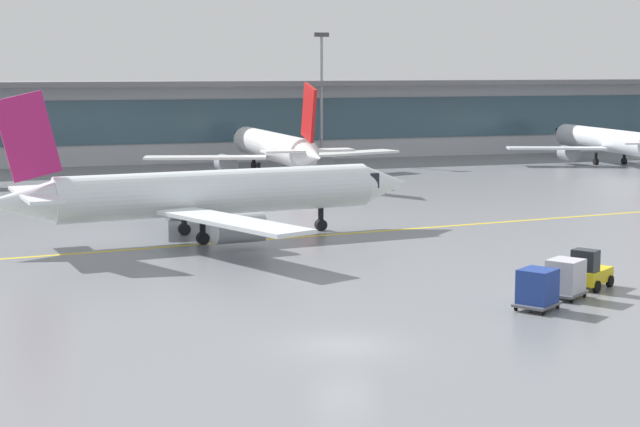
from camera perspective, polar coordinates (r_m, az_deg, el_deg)
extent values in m
plane|color=slate|center=(42.66, 1.26, -7.27)|extent=(400.00, 400.00, 0.00)
cube|color=yellow|center=(67.30, -5.22, -1.60)|extent=(109.43, 11.87, 0.01)
cube|color=#B2B7BC|center=(124.77, -12.08, 4.80)|extent=(206.43, 8.00, 9.00)
cube|color=#385666|center=(120.70, -11.86, 4.92)|extent=(198.17, 0.16, 5.04)
cube|color=slate|center=(123.11, -12.06, 7.00)|extent=(214.69, 11.00, 0.60)
cylinder|color=white|center=(108.19, -2.63, 3.71)|extent=(3.15, 21.28, 2.95)
cone|color=white|center=(120.10, -4.30, 4.14)|extent=(2.84, 3.57, 2.80)
cube|color=black|center=(117.80, -4.01, 4.24)|extent=(2.33, 2.68, 1.03)
cone|color=white|center=(95.84, -0.43, 3.16)|extent=(2.55, 4.75, 2.51)
cube|color=white|center=(104.69, -6.33, 3.08)|extent=(12.45, 5.92, 0.24)
cylinder|color=#999EA3|center=(106.58, -5.20, 2.74)|extent=(1.85, 3.14, 1.82)
cube|color=white|center=(108.99, 1.45, 3.33)|extent=(12.44, 6.13, 0.24)
cylinder|color=#999EA3|center=(109.47, 0.02, 2.92)|extent=(1.85, 3.14, 1.82)
cube|color=red|center=(96.48, -0.62, 5.57)|extent=(0.35, 3.98, 5.56)
cube|color=white|center=(96.37, -1.90, 3.44)|extent=(4.36, 2.12, 0.21)
cube|color=white|center=(97.73, 0.53, 3.51)|extent=(4.36, 2.12, 0.21)
cylinder|color=black|center=(115.51, -3.67, 2.86)|extent=(0.38, 0.38, 1.56)
cylinder|color=black|center=(115.55, -3.66, 2.67)|extent=(0.48, 0.79, 0.78)
cylinder|color=black|center=(106.18, -3.39, 2.40)|extent=(0.38, 0.38, 1.56)
cylinder|color=black|center=(106.22, -3.39, 2.19)|extent=(0.48, 0.79, 0.78)
cylinder|color=black|center=(107.32, -1.34, 2.48)|extent=(0.38, 0.38, 1.56)
cylinder|color=black|center=(107.36, -1.34, 2.27)|extent=(0.48, 0.79, 0.78)
cylinder|color=silver|center=(126.17, 15.35, 3.94)|extent=(4.25, 19.48, 2.68)
cone|color=silver|center=(136.11, 13.05, 4.30)|extent=(2.80, 3.42, 2.55)
cube|color=black|center=(134.18, 13.47, 4.38)|extent=(2.28, 2.58, 0.94)
cube|color=silver|center=(121.63, 12.87, 3.53)|extent=(11.23, 6.27, 0.22)
cylinder|color=#999EA3|center=(123.74, 13.53, 3.23)|extent=(1.88, 2.97, 1.66)
cube|color=silver|center=(115.97, 17.06, 3.73)|extent=(4.09, 2.21, 0.19)
cylinder|color=black|center=(132.26, 13.90, 3.27)|extent=(0.35, 0.35, 1.42)
cylinder|color=black|center=(132.29, 13.90, 3.12)|extent=(0.49, 0.74, 0.71)
cylinder|color=black|center=(124.08, 14.94, 2.93)|extent=(0.35, 0.35, 1.42)
cylinder|color=black|center=(124.11, 14.93, 2.77)|extent=(0.49, 0.74, 0.71)
cylinder|color=black|center=(125.86, 16.39, 2.95)|extent=(0.35, 0.35, 1.42)
cylinder|color=black|center=(125.89, 16.38, 2.79)|extent=(0.49, 0.74, 0.71)
cylinder|color=white|center=(68.79, -5.64, 1.18)|extent=(21.58, 5.19, 2.97)
cone|color=white|center=(73.73, 3.58, 1.67)|extent=(3.84, 3.18, 2.82)
cube|color=black|center=(72.61, 1.92, 1.87)|extent=(2.90, 2.58, 1.04)
cone|color=white|center=(65.78, -16.47, 0.57)|extent=(4.99, 3.01, 2.52)
cube|color=white|center=(75.58, -8.75, 1.12)|extent=(4.88, 12.53, 0.24)
cylinder|color=#999EA3|center=(73.72, -7.24, 0.33)|extent=(3.32, 2.15, 1.83)
cube|color=white|center=(61.21, -4.87, -0.44)|extent=(7.18, 12.39, 0.24)
cylinder|color=#999EA3|center=(64.05, -4.49, -0.81)|extent=(3.32, 2.15, 1.83)
cube|color=#B21E66|center=(65.54, -15.79, 4.10)|extent=(4.02, 0.73, 5.59)
cube|color=white|center=(68.06, -15.67, 1.22)|extent=(2.54, 4.56, 0.21)
cube|color=white|center=(63.78, -15.06, 0.80)|extent=(2.54, 4.56, 0.21)
cylinder|color=black|center=(71.83, 0.05, -0.32)|extent=(0.38, 0.38, 1.57)
cylinder|color=black|center=(71.89, 0.05, -0.63)|extent=(0.83, 0.56, 0.79)
cylinder|color=black|center=(70.46, -7.49, -0.55)|extent=(0.38, 0.38, 1.57)
cylinder|color=black|center=(70.52, -7.48, -0.87)|extent=(0.83, 0.56, 0.79)
cylinder|color=black|center=(66.67, -6.47, -1.03)|extent=(0.38, 0.38, 1.57)
cylinder|color=black|center=(66.73, -6.47, -1.36)|extent=(0.83, 0.56, 0.79)
cube|color=yellow|center=(55.13, 14.67, -3.31)|extent=(2.94, 2.61, 0.70)
cube|color=#1E2328|center=(54.28, 14.39, -2.51)|extent=(1.44, 1.53, 1.10)
cylinder|color=black|center=(56.23, 14.34, -3.44)|extent=(0.62, 0.52, 0.60)
cylinder|color=black|center=(55.71, 15.66, -3.60)|extent=(0.62, 0.52, 0.60)
cylinder|color=black|center=(54.70, 13.63, -3.74)|extent=(0.62, 0.52, 0.60)
cylinder|color=black|center=(54.16, 14.99, -3.90)|extent=(0.62, 0.52, 0.60)
cube|color=#595B60|center=(52.42, 13.33, -4.26)|extent=(2.64, 2.50, 0.12)
cube|color=silver|center=(52.25, 13.36, -3.34)|extent=(2.16, 2.14, 1.60)
cylinder|color=black|center=(53.41, 12.97, -4.21)|extent=(0.24, 0.21, 0.22)
cylinder|color=black|center=(52.86, 14.35, -4.38)|extent=(0.24, 0.21, 0.22)
cylinder|color=black|center=(52.07, 12.28, -4.50)|extent=(0.24, 0.21, 0.22)
cylinder|color=black|center=(51.51, 13.69, -4.69)|extent=(0.24, 0.21, 0.22)
cube|color=#595B60|center=(49.68, 11.85, -4.90)|extent=(2.64, 2.50, 0.12)
cube|color=navy|center=(49.49, 11.88, -3.93)|extent=(2.16, 2.14, 1.60)
cylinder|color=black|center=(50.67, 11.50, -4.83)|extent=(0.24, 0.21, 0.22)
cylinder|color=black|center=(50.09, 12.94, -5.02)|extent=(0.24, 0.21, 0.22)
cylinder|color=black|center=(49.36, 10.73, -5.15)|extent=(0.24, 0.21, 0.22)
cylinder|color=black|center=(48.77, 12.20, -5.36)|extent=(0.24, 0.21, 0.22)
cylinder|color=gray|center=(123.70, 0.08, 6.28)|extent=(0.36, 0.36, 14.74)
cube|color=#3F3F42|center=(123.69, 0.08, 9.81)|extent=(1.80, 0.30, 0.50)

